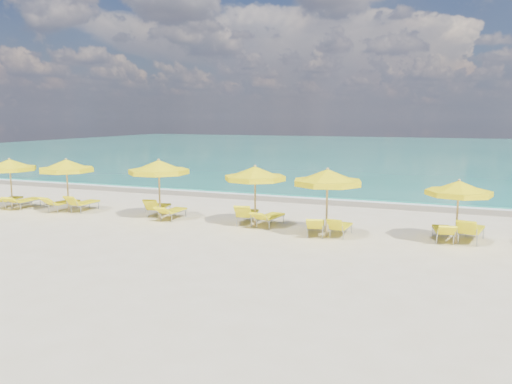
% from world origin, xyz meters
% --- Properties ---
extents(ground_plane, '(120.00, 120.00, 0.00)m').
position_xyz_m(ground_plane, '(0.00, 0.00, 0.00)').
color(ground_plane, beige).
extents(ocean, '(120.00, 80.00, 0.30)m').
position_xyz_m(ocean, '(0.00, 48.00, 0.00)').
color(ocean, '#167E6A').
rests_on(ocean, ground).
extents(wet_sand_band, '(120.00, 2.60, 0.01)m').
position_xyz_m(wet_sand_band, '(0.00, 7.40, 0.00)').
color(wet_sand_band, tan).
rests_on(wet_sand_band, ground).
extents(foam_line, '(120.00, 1.20, 0.03)m').
position_xyz_m(foam_line, '(0.00, 8.20, 0.00)').
color(foam_line, white).
rests_on(foam_line, ground).
extents(whitecap_near, '(14.00, 0.36, 0.05)m').
position_xyz_m(whitecap_near, '(-6.00, 17.00, 0.00)').
color(whitecap_near, white).
rests_on(whitecap_near, ground).
extents(whitecap_far, '(18.00, 0.30, 0.05)m').
position_xyz_m(whitecap_far, '(8.00, 24.00, 0.00)').
color(whitecap_far, white).
rests_on(whitecap_far, ground).
extents(umbrella_1, '(2.93, 2.93, 2.38)m').
position_xyz_m(umbrella_1, '(-11.63, -0.05, 2.03)').
color(umbrella_1, tan).
rests_on(umbrella_1, ground).
extents(umbrella_2, '(3.16, 3.16, 2.45)m').
position_xyz_m(umbrella_2, '(-8.49, 0.13, 2.08)').
color(umbrella_2, tan).
rests_on(umbrella_2, ground).
extents(umbrella_3, '(3.23, 3.23, 2.55)m').
position_xyz_m(umbrella_3, '(-3.87, 0.34, 2.17)').
color(umbrella_3, tan).
rests_on(umbrella_3, ground).
extents(umbrella_4, '(2.79, 2.79, 2.43)m').
position_xyz_m(umbrella_4, '(0.36, 0.48, 2.07)').
color(umbrella_4, tan).
rests_on(umbrella_4, ground).
extents(umbrella_5, '(2.80, 2.80, 2.50)m').
position_xyz_m(umbrella_5, '(3.36, -0.21, 2.13)').
color(umbrella_5, tan).
rests_on(umbrella_5, ground).
extents(umbrella_6, '(2.45, 2.45, 2.21)m').
position_xyz_m(umbrella_6, '(7.67, 0.43, 1.88)').
color(umbrella_6, tan).
rests_on(umbrella_6, ground).
extents(lounger_1_left, '(0.94, 1.95, 0.70)m').
position_xyz_m(lounger_1_left, '(-12.13, 0.16, 0.22)').
color(lounger_1_left, '#A5A8AD').
rests_on(lounger_1_left, ground).
extents(lounger_1_right, '(0.62, 1.86, 0.71)m').
position_xyz_m(lounger_1_right, '(-11.15, 0.25, 0.22)').
color(lounger_1_right, '#A5A8AD').
rests_on(lounger_1_right, ground).
extents(lounger_2_left, '(0.79, 1.91, 0.79)m').
position_xyz_m(lounger_2_left, '(-9.02, 0.36, 0.23)').
color(lounger_2_left, '#A5A8AD').
rests_on(lounger_2_left, ground).
extents(lounger_2_right, '(0.65, 1.78, 0.85)m').
position_xyz_m(lounger_2_right, '(-8.07, 0.67, 0.22)').
color(lounger_2_right, '#A5A8AD').
rests_on(lounger_2_right, ground).
extents(lounger_3_left, '(0.94, 1.88, 0.90)m').
position_xyz_m(lounger_3_left, '(-4.31, 0.93, 0.23)').
color(lounger_3_left, '#A5A8AD').
rests_on(lounger_3_left, ground).
extents(lounger_3_right, '(0.61, 1.76, 0.70)m').
position_xyz_m(lounger_3_right, '(-3.36, 0.53, 0.21)').
color(lounger_3_right, '#A5A8AD').
rests_on(lounger_3_right, ground).
extents(lounger_4_left, '(0.98, 1.99, 0.94)m').
position_xyz_m(lounger_4_left, '(-0.11, 0.83, 0.24)').
color(lounger_4_left, '#A5A8AD').
rests_on(lounger_4_left, ground).
extents(lounger_4_right, '(0.88, 1.93, 0.73)m').
position_xyz_m(lounger_4_right, '(0.87, 0.76, 0.22)').
color(lounger_4_right, '#A5A8AD').
rests_on(lounger_4_right, ground).
extents(lounger_5_left, '(0.96, 1.90, 0.81)m').
position_xyz_m(lounger_5_left, '(2.92, -0.03, 0.22)').
color(lounger_5_left, '#A5A8AD').
rests_on(lounger_5_left, ground).
extents(lounger_5_right, '(0.66, 1.63, 0.79)m').
position_xyz_m(lounger_5_right, '(3.81, 0.14, 0.20)').
color(lounger_5_right, '#A5A8AD').
rests_on(lounger_5_right, ground).
extents(lounger_6_left, '(0.86, 1.87, 0.77)m').
position_xyz_m(lounger_6_left, '(7.26, 0.72, 0.22)').
color(lounger_6_left, '#A5A8AD').
rests_on(lounger_6_left, ground).
extents(lounger_6_right, '(1.02, 2.00, 0.94)m').
position_xyz_m(lounger_6_right, '(8.16, 0.94, 0.24)').
color(lounger_6_right, '#A5A8AD').
rests_on(lounger_6_right, ground).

